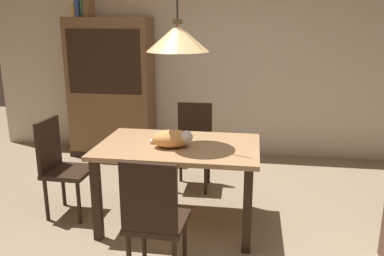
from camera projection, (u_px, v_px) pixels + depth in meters
The scene contains 13 objects.
ground at pixel (185, 256), 3.11m from camera, with size 10.00×10.00×0.00m, color #998466.
back_wall at pixel (219, 48), 5.27m from camera, with size 6.40×0.10×2.90m, color beige.
dining_table at pixel (179, 155), 3.47m from camera, with size 1.40×0.90×0.75m.
chair_far_back at pixel (194, 142), 4.35m from camera, with size 0.41×0.41×0.93m.
chair_left_side at pixel (60, 163), 3.68m from camera, with size 0.41×0.41×0.93m.
chair_near_front at pixel (154, 216), 2.67m from camera, with size 0.42×0.42×0.93m.
cat_sleeping at pixel (173, 138), 3.36m from camera, with size 0.40×0.31×0.16m.
pendant_lamp at pixel (178, 38), 3.21m from camera, with size 0.52×0.52×1.30m.
hutch_bookcase at pixel (112, 91), 5.31m from camera, with size 1.12×0.45×1.85m.
book_yellow_short at pixel (76, 10), 5.10m from camera, with size 0.04×0.20×0.18m, color gold.
book_blue_wide at pixel (80, 7), 5.08m from camera, with size 0.06×0.24×0.24m, color #384C93.
book_green_slim at pixel (84, 7), 5.07m from camera, with size 0.03×0.20×0.26m, color #427A4C.
book_brown_thick at pixel (89, 8), 5.07m from camera, with size 0.06×0.24×0.22m, color brown.
Camera 1 is at (0.49, -2.70, 1.78)m, focal length 36.91 mm.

